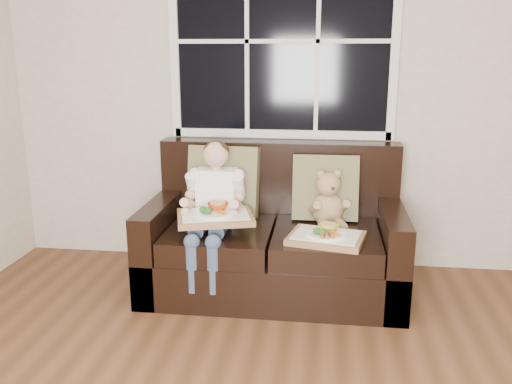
# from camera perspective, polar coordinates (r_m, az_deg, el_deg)

# --- Properties ---
(room_walls) EXTENTS (4.52, 5.02, 2.71)m
(room_walls) POSITION_cam_1_polar(r_m,az_deg,el_deg) (1.47, 3.22, 14.75)
(room_walls) COLOR beige
(room_walls) RESTS_ON ground
(window_back) EXTENTS (1.62, 0.04, 1.37)m
(window_back) POSITION_cam_1_polar(r_m,az_deg,el_deg) (3.96, 2.78, 15.57)
(window_back) COLOR black
(window_back) RESTS_ON room_walls
(loveseat) EXTENTS (1.70, 0.92, 0.96)m
(loveseat) POSITION_cam_1_polar(r_m,az_deg,el_deg) (3.73, 1.95, -5.40)
(loveseat) COLOR black
(loveseat) RESTS_ON ground
(pillow_left) EXTENTS (0.50, 0.25, 0.51)m
(pillow_left) POSITION_cam_1_polar(r_m,az_deg,el_deg) (3.81, -3.43, 1.13)
(pillow_left) COLOR olive
(pillow_left) RESTS_ON loveseat
(pillow_right) EXTENTS (0.45, 0.21, 0.46)m
(pillow_right) POSITION_cam_1_polar(r_m,az_deg,el_deg) (3.75, 7.30, 0.45)
(pillow_right) COLOR olive
(pillow_right) RESTS_ON loveseat
(child) EXTENTS (0.38, 0.59, 0.86)m
(child) POSITION_cam_1_polar(r_m,az_deg,el_deg) (3.57, -4.46, -0.72)
(child) COLOR white
(child) RESTS_ON loveseat
(teddy_bear) EXTENTS (0.27, 0.32, 0.39)m
(teddy_bear) POSITION_cam_1_polar(r_m,az_deg,el_deg) (3.66, 7.55, -1.03)
(teddy_bear) COLOR tan
(teddy_bear) RESTS_ON loveseat
(tray_left) EXTENTS (0.55, 0.48, 0.11)m
(tray_left) POSITION_cam_1_polar(r_m,az_deg,el_deg) (3.44, -4.33, -2.46)
(tray_left) COLOR olive
(tray_left) RESTS_ON child
(tray_right) EXTENTS (0.51, 0.43, 0.10)m
(tray_right) POSITION_cam_1_polar(r_m,az_deg,el_deg) (3.37, 7.41, -4.64)
(tray_right) COLOR olive
(tray_right) RESTS_ON loveseat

